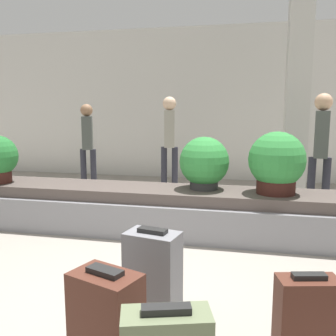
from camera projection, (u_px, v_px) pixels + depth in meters
name	position (u px, v px, depth m)	size (l,w,h in m)	color
ground_plane	(119.00, 304.00, 2.91)	(18.00, 18.00, 0.00)	gray
back_wall	(205.00, 104.00, 7.94)	(18.00, 0.06, 3.20)	beige
carousel	(168.00, 211.00, 4.58)	(6.01, 0.85, 0.55)	gray
pillar	(297.00, 103.00, 6.03)	(0.37, 0.37, 3.20)	beige
suitcase_0	(153.00, 279.00, 2.58)	(0.40, 0.29, 0.70)	slate
suitcase_1	(306.00, 324.00, 2.14)	(0.37, 0.25, 0.59)	#472319
suitcase_2	(106.00, 326.00, 2.07)	(0.44, 0.35, 0.65)	#472319
potted_plant_1	(277.00, 163.00, 4.21)	(0.64, 0.64, 0.71)	#381914
potted_plant_2	(204.00, 163.00, 4.47)	(0.59, 0.59, 0.63)	#2D2D2D
traveler_0	(169.00, 136.00, 6.69)	(0.31, 0.35, 1.72)	#282833
traveler_1	(321.00, 143.00, 5.25)	(0.31, 0.34, 1.72)	#282833
traveler_2	(88.00, 140.00, 6.91)	(0.31, 0.36, 1.59)	#282833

